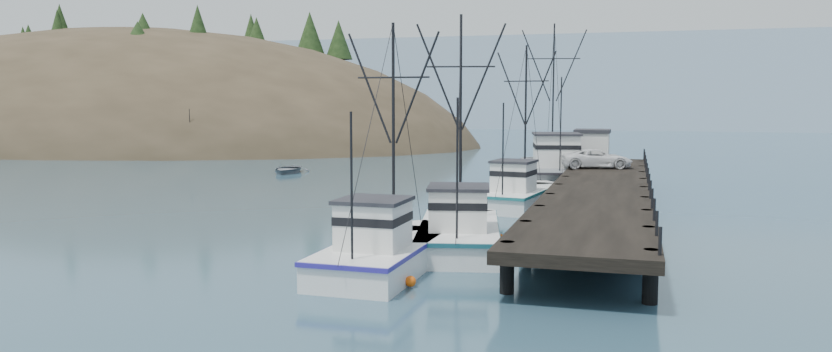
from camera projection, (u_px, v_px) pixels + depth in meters
The scene contains 13 objects.
ground at pixel (282, 255), 35.20m from camera, with size 400.00×400.00×0.00m, color #2A4A5E.
pier at pixel (601, 190), 46.38m from camera, with size 6.00×44.00×2.00m.
headland at pixel (101, 167), 131.68m from camera, with size 134.80×78.00×51.00m.
distant_ridge at pixel (610, 128), 194.68m from camera, with size 360.00×40.00×26.00m, color #9EB2C6.
distant_ridge_far at pixel (440, 124), 222.98m from camera, with size 180.00×25.00×18.00m, color silver.
moored_sailboats at pixel (247, 151), 100.49m from camera, with size 21.36×18.96×6.35m.
trawler_near at pixel (459, 231), 36.79m from camera, with size 5.78×11.92×11.91m.
trawler_mid at pixel (386, 251), 32.13m from camera, with size 3.89×11.05×11.01m.
trawler_far at pixel (520, 194), 51.17m from camera, with size 4.96×11.23×11.43m.
work_vessel at pixel (553, 171), 63.66m from camera, with size 7.75×17.41×14.25m.
pier_shed at pixel (592, 145), 63.81m from camera, with size 3.00×3.20×2.80m.
pickup_truck at pixel (597, 159), 57.93m from camera, with size 2.48×5.38×1.49m, color silver.
motorboat at pixel (288, 173), 74.44m from camera, with size 3.73×5.22×1.08m, color slate.
Camera 1 is at (15.84, -31.44, 7.35)m, focal length 32.00 mm.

